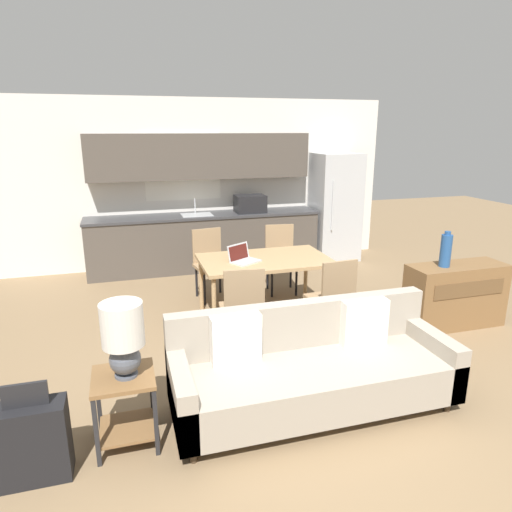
# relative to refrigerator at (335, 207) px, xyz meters

# --- Properties ---
(ground_plane) EXTENTS (20.00, 20.00, 0.00)m
(ground_plane) POSITION_rel_refrigerator_xyz_m (-2.27, -4.24, -0.91)
(ground_plane) COLOR #7F6647
(wall_back) EXTENTS (6.40, 0.07, 2.70)m
(wall_back) POSITION_rel_refrigerator_xyz_m (-2.28, 0.39, 0.44)
(wall_back) COLOR silver
(wall_back) RESTS_ON ground_plane
(kitchen_counter) EXTENTS (3.72, 0.65, 2.15)m
(kitchen_counter) POSITION_rel_refrigerator_xyz_m (-2.26, 0.09, -0.07)
(kitchen_counter) COLOR #4C443D
(kitchen_counter) RESTS_ON ground_plane
(refrigerator) EXTENTS (0.74, 0.72, 1.83)m
(refrigerator) POSITION_rel_refrigerator_xyz_m (0.00, 0.00, 0.00)
(refrigerator) COLOR #B7BABC
(refrigerator) RESTS_ON ground_plane
(dining_table) EXTENTS (1.53, 0.94, 0.74)m
(dining_table) POSITION_rel_refrigerator_xyz_m (-1.95, -2.15, -0.23)
(dining_table) COLOR tan
(dining_table) RESTS_ON ground_plane
(couch) EXTENTS (2.28, 0.80, 0.83)m
(couch) POSITION_rel_refrigerator_xyz_m (-2.15, -4.02, -0.58)
(couch) COLOR #3D2D1E
(couch) RESTS_ON ground_plane
(side_table) EXTENTS (0.43, 0.43, 0.55)m
(side_table) POSITION_rel_refrigerator_xyz_m (-3.62, -4.09, -0.55)
(side_table) COLOR brown
(side_table) RESTS_ON ground_plane
(table_lamp) EXTENTS (0.29, 0.29, 0.55)m
(table_lamp) POSITION_rel_refrigerator_xyz_m (-3.59, -4.10, -0.05)
(table_lamp) COLOR #4C515B
(table_lamp) RESTS_ON side_table
(credenza) EXTENTS (1.14, 0.42, 0.73)m
(credenza) POSITION_rel_refrigerator_xyz_m (0.09, -3.01, -0.55)
(credenza) COLOR brown
(credenza) RESTS_ON ground_plane
(vase) EXTENTS (0.12, 0.12, 0.40)m
(vase) POSITION_rel_refrigerator_xyz_m (-0.12, -3.01, 0.01)
(vase) COLOR #234C84
(vase) RESTS_ON credenza
(dining_chair_near_right) EXTENTS (0.45, 0.45, 0.93)m
(dining_chair_near_right) POSITION_rel_refrigerator_xyz_m (-1.46, -2.98, -0.40)
(dining_chair_near_right) COLOR #997A56
(dining_chair_near_right) RESTS_ON ground_plane
(dining_chair_near_left) EXTENTS (0.46, 0.46, 0.93)m
(dining_chair_near_left) POSITION_rel_refrigerator_xyz_m (-2.45, -2.98, -0.40)
(dining_chair_near_left) COLOR #997A56
(dining_chair_near_left) RESTS_ON ground_plane
(dining_chair_far_right) EXTENTS (0.47, 0.47, 0.93)m
(dining_chair_far_right) POSITION_rel_refrigerator_xyz_m (-1.45, -1.32, -0.40)
(dining_chair_far_right) COLOR #997A56
(dining_chair_far_right) RESTS_ON ground_plane
(dining_chair_far_left) EXTENTS (0.48, 0.48, 0.93)m
(dining_chair_far_left) POSITION_rel_refrigerator_xyz_m (-2.45, -1.29, -0.40)
(dining_chair_far_left) COLOR #997A56
(dining_chair_far_left) RESTS_ON ground_plane
(laptop) EXTENTS (0.41, 0.38, 0.20)m
(laptop) POSITION_rel_refrigerator_xyz_m (-2.24, -2.20, -0.13)
(laptop) COLOR #B7BABC
(laptop) RESTS_ON dining_table
(suitcase) EXTENTS (0.45, 0.22, 0.70)m
(suitcase) POSITION_rel_refrigerator_xyz_m (-4.20, -4.29, -0.63)
(suitcase) COLOR black
(suitcase) RESTS_ON ground_plane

